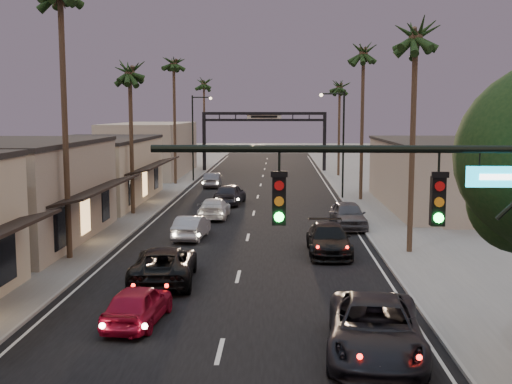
# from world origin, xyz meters

# --- Properties ---
(ground) EXTENTS (200.00, 200.00, 0.00)m
(ground) POSITION_xyz_m (0.00, 40.00, 0.00)
(ground) COLOR slate
(ground) RESTS_ON ground
(road) EXTENTS (14.00, 120.00, 0.02)m
(road) POSITION_xyz_m (0.00, 45.00, 0.00)
(road) COLOR black
(road) RESTS_ON ground
(sidewalk_left) EXTENTS (5.00, 92.00, 0.12)m
(sidewalk_left) POSITION_xyz_m (-9.50, 52.00, 0.06)
(sidewalk_left) COLOR slate
(sidewalk_left) RESTS_ON ground
(sidewalk_right) EXTENTS (5.00, 92.00, 0.12)m
(sidewalk_right) POSITION_xyz_m (9.50, 52.00, 0.06)
(sidewalk_right) COLOR slate
(sidewalk_right) RESTS_ON ground
(storefront_mid) EXTENTS (8.00, 14.00, 5.50)m
(storefront_mid) POSITION_xyz_m (-13.00, 26.00, 2.75)
(storefront_mid) COLOR gray
(storefront_mid) RESTS_ON ground
(storefront_far) EXTENTS (8.00, 16.00, 5.00)m
(storefront_far) POSITION_xyz_m (-13.00, 42.00, 2.50)
(storefront_far) COLOR beige
(storefront_far) RESTS_ON ground
(storefront_dist) EXTENTS (8.00, 20.00, 6.00)m
(storefront_dist) POSITION_xyz_m (-13.00, 65.00, 3.00)
(storefront_dist) COLOR gray
(storefront_dist) RESTS_ON ground
(building_right) EXTENTS (8.00, 18.00, 5.00)m
(building_right) POSITION_xyz_m (14.00, 40.00, 2.50)
(building_right) COLOR gray
(building_right) RESTS_ON ground
(traffic_signal) EXTENTS (8.51, 0.22, 7.80)m
(traffic_signal) POSITION_xyz_m (5.69, 4.00, 5.08)
(traffic_signal) COLOR black
(traffic_signal) RESTS_ON ground
(arch) EXTENTS (15.20, 0.40, 7.27)m
(arch) POSITION_xyz_m (0.00, 70.00, 5.53)
(arch) COLOR black
(arch) RESTS_ON ground
(streetlight_right) EXTENTS (2.13, 0.30, 9.00)m
(streetlight_right) POSITION_xyz_m (6.92, 45.00, 5.33)
(streetlight_right) COLOR black
(streetlight_right) RESTS_ON ground
(streetlight_left) EXTENTS (2.13, 0.30, 9.00)m
(streetlight_left) POSITION_xyz_m (-6.92, 58.00, 5.33)
(streetlight_left) COLOR black
(streetlight_left) RESTS_ON ground
(palm_lc) EXTENTS (3.20, 3.20, 12.20)m
(palm_lc) POSITION_xyz_m (-8.60, 36.00, 10.47)
(palm_lc) COLOR #38281C
(palm_lc) RESTS_ON ground
(palm_ld) EXTENTS (3.20, 3.20, 14.20)m
(palm_ld) POSITION_xyz_m (-8.60, 55.00, 12.42)
(palm_ld) COLOR #38281C
(palm_ld) RESTS_ON ground
(palm_ra) EXTENTS (3.20, 3.20, 13.20)m
(palm_ra) POSITION_xyz_m (8.60, 24.00, 11.44)
(palm_ra) COLOR #38281C
(palm_ra) RESTS_ON ground
(palm_rb) EXTENTS (3.20, 3.20, 14.20)m
(palm_rb) POSITION_xyz_m (8.60, 44.00, 12.42)
(palm_rb) COLOR #38281C
(palm_rb) RESTS_ON ground
(palm_rc) EXTENTS (3.20, 3.20, 12.20)m
(palm_rc) POSITION_xyz_m (8.60, 64.00, 10.47)
(palm_rc) COLOR #38281C
(palm_rc) RESTS_ON ground
(palm_far) EXTENTS (3.20, 3.20, 13.20)m
(palm_far) POSITION_xyz_m (-8.30, 78.00, 11.44)
(palm_far) COLOR #38281C
(palm_far) RESTS_ON ground
(oncoming_red) EXTENTS (2.04, 4.23, 1.39)m
(oncoming_red) POSITION_xyz_m (-3.08, 12.49, 0.70)
(oncoming_red) COLOR maroon
(oncoming_red) RESTS_ON ground
(oncoming_pickup) EXTENTS (2.97, 5.78, 1.56)m
(oncoming_pickup) POSITION_xyz_m (-3.14, 17.99, 0.78)
(oncoming_pickup) COLOR black
(oncoming_pickup) RESTS_ON ground
(oncoming_silver) EXTENTS (1.82, 4.30, 1.38)m
(oncoming_silver) POSITION_xyz_m (-3.24, 27.49, 0.69)
(oncoming_silver) COLOR gray
(oncoming_silver) RESTS_ON ground
(oncoming_white) EXTENTS (2.05, 4.84, 1.39)m
(oncoming_white) POSITION_xyz_m (-2.66, 34.82, 0.70)
(oncoming_white) COLOR silver
(oncoming_white) RESTS_ON ground
(oncoming_dgrey) EXTENTS (2.57, 5.15, 1.68)m
(oncoming_dgrey) POSITION_xyz_m (-2.07, 41.30, 0.84)
(oncoming_dgrey) COLOR black
(oncoming_dgrey) RESTS_ON ground
(oncoming_grey_far) EXTENTS (1.60, 4.34, 1.42)m
(oncoming_grey_far) POSITION_xyz_m (-4.66, 53.01, 0.71)
(oncoming_grey_far) COLOR #515156
(oncoming_grey_far) RESTS_ON ground
(curbside_near) EXTENTS (3.42, 6.34, 1.69)m
(curbside_near) POSITION_xyz_m (4.72, 9.84, 0.85)
(curbside_near) COLOR black
(curbside_near) RESTS_ON ground
(curbside_black) EXTENTS (2.20, 5.33, 1.54)m
(curbside_black) POSITION_xyz_m (4.39, 23.71, 0.77)
(curbside_black) COLOR black
(curbside_black) RESTS_ON ground
(curbside_grey) EXTENTS (2.20, 5.01, 1.68)m
(curbside_grey) POSITION_xyz_m (6.20, 31.27, 0.84)
(curbside_grey) COLOR #424146
(curbside_grey) RESTS_ON ground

